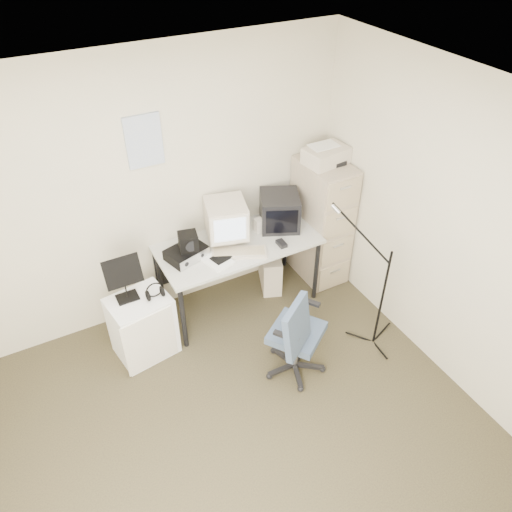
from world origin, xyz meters
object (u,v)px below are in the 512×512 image
desk (239,273)px  office_chair (297,331)px  side_cart (143,326)px  filing_cabinet (321,222)px

desk → office_chair: office_chair is taller
office_chair → side_cart: office_chair is taller
side_cart → filing_cabinet: bearing=-2.7°
filing_cabinet → desk: size_ratio=0.87×
filing_cabinet → office_chair: 1.39m
side_cart → desk: bearing=1.2°
office_chair → side_cart: bearing=108.0°
filing_cabinet → side_cart: (-1.99, -0.21, -0.34)m
desk → side_cart: bearing=-169.9°
office_chair → side_cart: 1.35m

